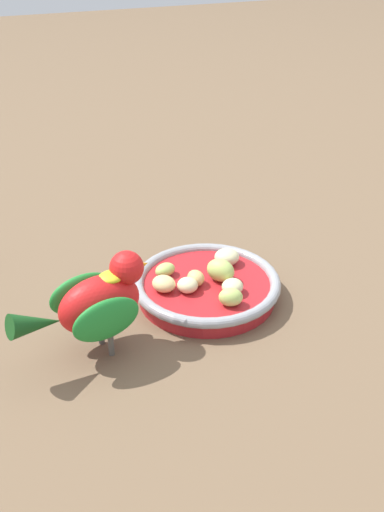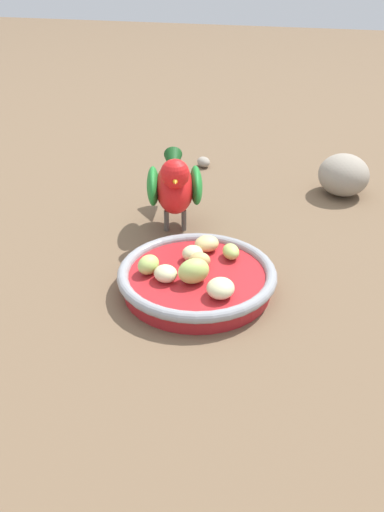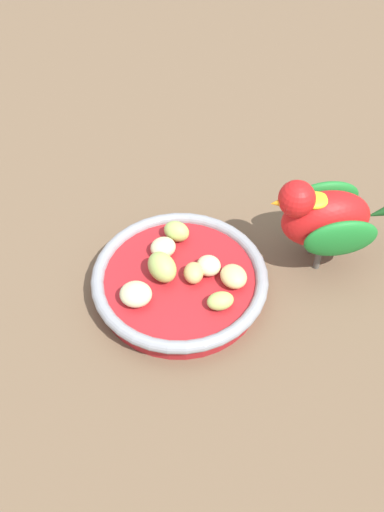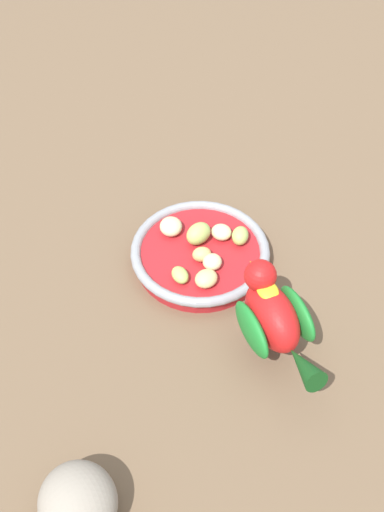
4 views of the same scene
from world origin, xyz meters
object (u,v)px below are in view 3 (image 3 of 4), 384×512
apple_piece_0 (162,265)px  apple_piece_3 (233,280)px  feeding_bowl (180,278)px  apple_piece_4 (220,301)px  apple_piece_1 (209,266)px  apple_piece_2 (193,276)px  apple_piece_5 (177,231)px  apple_piece_7 (163,247)px  parrot (329,216)px  apple_piece_6 (136,294)px

apple_piece_0 → apple_piece_3: size_ratio=1.21×
feeding_bowl → apple_piece_4: (0.05, -0.04, 0.02)m
feeding_bowl → apple_piece_1: apple_piece_1 is taller
apple_piece_0 → apple_piece_2: (0.03, -0.01, -0.01)m
apple_piece_2 → apple_piece_0: bearing=167.6°
feeding_bowl → apple_piece_2: (0.02, -0.01, 0.02)m
apple_piece_5 → apple_piece_7: 0.03m
apple_piece_3 → apple_piece_7: apple_piece_3 is taller
apple_piece_1 → apple_piece_3: bearing=-31.6°
apple_piece_2 → feeding_bowl: bearing=148.2°
apple_piece_3 → parrot: size_ratio=0.18×
apple_piece_3 → apple_piece_7: (-0.08, 0.04, -0.00)m
parrot → apple_piece_6: bearing=12.0°
apple_piece_7 → feeding_bowl: bearing=-51.4°
apple_piece_3 → apple_piece_5: bearing=138.0°
apple_piece_1 → apple_piece_2: (-0.02, -0.02, 0.00)m
apple_piece_0 → apple_piece_3: (0.08, -0.01, -0.01)m
apple_piece_5 → feeding_bowl: bearing=-78.4°
apple_piece_2 → apple_piece_3: same height
apple_piece_0 → parrot: bearing=20.1°
apple_piece_6 → apple_piece_1: bearing=33.9°
apple_piece_6 → parrot: bearing=27.5°
apple_piece_4 → apple_piece_2: bearing=138.0°
apple_piece_1 → apple_piece_4: (0.02, -0.05, -0.00)m
apple_piece_0 → apple_piece_1: apple_piece_0 is taller
feeding_bowl → parrot: parrot is taller
apple_piece_3 → apple_piece_6: (-0.10, -0.03, 0.00)m
apple_piece_1 → apple_piece_7: size_ratio=0.92×
apple_piece_1 → apple_piece_4: bearing=-70.2°
apple_piece_6 → parrot: size_ratio=0.20×
apple_piece_2 → apple_piece_6: apple_piece_6 is taller
apple_piece_1 → apple_piece_2: 0.02m
feeding_bowl → apple_piece_7: bearing=128.6°
apple_piece_3 → apple_piece_1: bearing=148.4°
apple_piece_1 → parrot: bearing=23.4°
apple_piece_0 → apple_piece_4: size_ratio=1.33×
feeding_bowl → apple_piece_6: 0.06m
apple_piece_4 → parrot: bearing=42.5°
feeding_bowl → apple_piece_4: 0.06m
feeding_bowl → apple_piece_0: (-0.02, -0.00, 0.02)m
apple_piece_3 → apple_piece_6: 0.10m
apple_piece_4 → parrot: (0.11, 0.10, 0.04)m
apple_piece_0 → apple_piece_2: 0.04m
feeding_bowl → apple_piece_4: apple_piece_4 is taller
apple_piece_0 → parrot: parrot is taller
apple_piece_0 → apple_piece_2: apple_piece_0 is taller
apple_piece_3 → apple_piece_5: apple_piece_5 is taller
apple_piece_2 → parrot: 0.16m
apple_piece_5 → apple_piece_6: 0.10m
feeding_bowl → apple_piece_7: apple_piece_7 is taller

